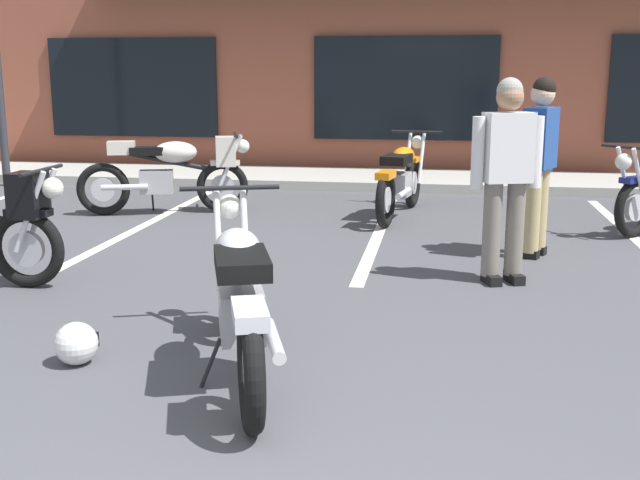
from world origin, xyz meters
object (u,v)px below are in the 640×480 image
(person_in_shorts_foreground, at_px, (506,168))
(motorcycle_foreground_classic, at_px, (240,297))
(motorcycle_red_sportbike, at_px, (401,179))
(motorcycle_black_cruiser, at_px, (172,171))
(person_in_black_shirt, at_px, (539,156))
(helmet_on_pavement, at_px, (76,343))

(person_in_shorts_foreground, bearing_deg, motorcycle_foreground_classic, -125.39)
(motorcycle_foreground_classic, distance_m, motorcycle_red_sportbike, 5.21)
(motorcycle_black_cruiser, bearing_deg, person_in_black_shirt, -21.73)
(motorcycle_black_cruiser, xyz_separation_m, helmet_on_pavement, (1.14, -4.95, -0.40))
(motorcycle_foreground_classic, bearing_deg, person_in_shorts_foreground, 54.61)
(motorcycle_red_sportbike, xyz_separation_m, helmet_on_pavement, (-1.64, -5.18, -0.33))
(person_in_shorts_foreground, xyz_separation_m, helmet_on_pavement, (-2.64, -2.30, -0.82))
(motorcycle_black_cruiser, relative_size, person_in_shorts_foreground, 1.22)
(motorcycle_red_sportbike, height_order, helmet_on_pavement, motorcycle_red_sportbike)
(person_in_black_shirt, xyz_separation_m, helmet_on_pavement, (-3.01, -3.29, -0.82))
(motorcycle_red_sportbike, distance_m, person_in_shorts_foreground, 3.09)
(motorcycle_red_sportbike, height_order, person_in_shorts_foreground, person_in_shorts_foreground)
(person_in_shorts_foreground, bearing_deg, motorcycle_red_sportbike, 109.18)
(motorcycle_red_sportbike, distance_m, helmet_on_pavement, 5.45)
(motorcycle_foreground_classic, height_order, motorcycle_red_sportbike, same)
(motorcycle_black_cruiser, relative_size, helmet_on_pavement, 7.89)
(helmet_on_pavement, bearing_deg, motorcycle_red_sportbike, 72.47)
(motorcycle_black_cruiser, bearing_deg, person_in_shorts_foreground, -34.95)
(person_in_shorts_foreground, relative_size, helmet_on_pavement, 6.44)
(motorcycle_red_sportbike, bearing_deg, motorcycle_foreground_classic, -96.90)
(person_in_shorts_foreground, bearing_deg, motorcycle_black_cruiser, 145.05)
(motorcycle_foreground_classic, relative_size, motorcycle_red_sportbike, 0.97)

